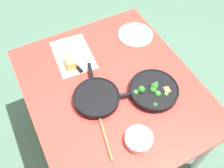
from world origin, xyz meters
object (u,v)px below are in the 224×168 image
(grater_knife, at_px, (75,64))
(skillet_broccoli, at_px, (153,90))
(cheese_block, at_px, (71,62))
(skillet_eggs, at_px, (96,97))
(prep_bowl_steel, at_px, (139,139))
(wooden_spoon, at_px, (100,121))
(dinner_plate_stack, at_px, (135,34))

(grater_knife, bearing_deg, skillet_broccoli, -151.81)
(skillet_broccoli, height_order, cheese_block, skillet_broccoli)
(skillet_eggs, xyz_separation_m, prep_bowl_steel, (-0.34, -0.09, -0.00))
(grater_knife, distance_m, cheese_block, 0.03)
(cheese_block, bearing_deg, skillet_eggs, -174.51)
(skillet_eggs, height_order, prep_bowl_steel, skillet_eggs)
(wooden_spoon, distance_m, cheese_block, 0.47)
(skillet_broccoli, xyz_separation_m, dinner_plate_stack, (0.48, -0.16, -0.01))
(grater_knife, xyz_separation_m, prep_bowl_steel, (-0.65, -0.10, 0.01))
(skillet_eggs, height_order, dinner_plate_stack, skillet_eggs)
(dinner_plate_stack, bearing_deg, grater_knife, 96.82)
(skillet_broccoli, bearing_deg, grater_knife, -36.98)
(wooden_spoon, height_order, dinner_plate_stack, dinner_plate_stack)
(grater_knife, bearing_deg, wooden_spoon, 165.90)
(skillet_broccoli, distance_m, skillet_eggs, 0.34)
(skillet_eggs, bearing_deg, cheese_block, 20.24)
(skillet_broccoli, bearing_deg, skillet_eggs, -4.40)
(skillet_eggs, xyz_separation_m, wooden_spoon, (-0.14, 0.04, -0.02))
(skillet_eggs, xyz_separation_m, dinner_plate_stack, (0.37, -0.48, -0.01))
(skillet_eggs, distance_m, prep_bowl_steel, 0.35)
(skillet_broccoli, xyz_separation_m, wooden_spoon, (-0.03, 0.36, -0.02))
(skillet_broccoli, relative_size, cheese_block, 4.45)
(skillet_broccoli, bearing_deg, cheese_block, -36.24)
(prep_bowl_steel, bearing_deg, grater_knife, 8.78)
(grater_knife, distance_m, prep_bowl_steel, 0.66)
(prep_bowl_steel, bearing_deg, wooden_spoon, 33.92)
(wooden_spoon, xyz_separation_m, dinner_plate_stack, (0.51, -0.53, 0.01))
(grater_knife, height_order, cheese_block, cheese_block)
(cheese_block, bearing_deg, dinner_plate_stack, -84.85)
(skillet_eggs, height_order, grater_knife, skillet_eggs)
(prep_bowl_steel, bearing_deg, skillet_broccoli, -45.76)
(dinner_plate_stack, bearing_deg, skillet_eggs, 127.33)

